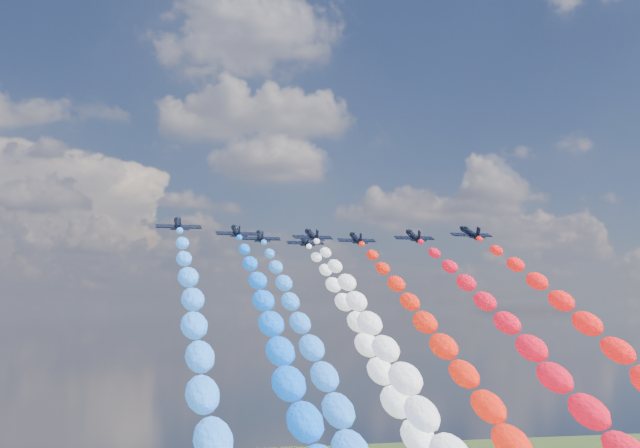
{
  "coord_description": "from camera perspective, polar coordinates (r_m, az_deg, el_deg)",
  "views": [
    {
      "loc": [
        -38.7,
        -161.35,
        92.15
      ],
      "look_at": [
        0.0,
        4.0,
        110.35
      ],
      "focal_mm": 45.9,
      "sensor_mm": 36.0,
      "label": 1
    }
  ],
  "objects": [
    {
      "name": "jet_7",
      "position": [
        172.34,
        10.43,
        -0.62
      ],
      "size": [
        8.46,
        11.52,
        6.05
      ],
      "primitive_type": null,
      "rotation": [
        0.33,
        0.0,
        0.0
      ],
      "color": "black"
    },
    {
      "name": "trail_0",
      "position": [
        99.74,
        -8.22,
        -11.68
      ],
      "size": [
        5.45,
        106.79,
        54.28
      ],
      "primitive_type": null,
      "color": "#2A7BFF"
    },
    {
      "name": "jet_6",
      "position": [
        177.73,
        6.54,
        -0.85
      ],
      "size": [
        8.93,
        11.86,
        6.05
      ],
      "primitive_type": null,
      "rotation": [
        0.33,
        0.0,
        -0.05
      ],
      "color": "black"
    },
    {
      "name": "trail_7",
      "position": [
        123.41,
        21.12,
        -10.26
      ],
      "size": [
        5.45,
        106.79,
        54.28
      ],
      "primitive_type": null,
      "color": "red"
    },
    {
      "name": "trail_2",
      "position": [
        123.95,
        -0.19,
        -10.64
      ],
      "size": [
        5.45,
        106.79,
        54.28
      ],
      "primitive_type": null,
      "color": "blue"
    },
    {
      "name": "jet_5",
      "position": [
        182.79,
        2.53,
        -1.03
      ],
      "size": [
        8.68,
        11.68,
        6.05
      ],
      "primitive_type": null,
      "rotation": [
        0.33,
        0.0,
        -0.02
      ],
      "color": "black"
    },
    {
      "name": "trail_3",
      "position": [
        121.46,
        5.22,
        -10.71
      ],
      "size": [
        5.45,
        106.79,
        54.28
      ],
      "primitive_type": null,
      "color": "white"
    },
    {
      "name": "trail_4",
      "position": [
        135.19,
        3.9,
        -10.25
      ],
      "size": [
        5.45,
        106.79,
        54.28
      ],
      "primitive_type": null,
      "color": "white"
    },
    {
      "name": "jet_3",
      "position": [
        175.08,
        -0.56,
        -0.81
      ],
      "size": [
        8.96,
        11.88,
        6.05
      ],
      "primitive_type": null,
      "rotation": [
        0.33,
        0.0,
        0.05
      ],
      "color": "black"
    },
    {
      "name": "jet_2",
      "position": [
        178.52,
        -4.17,
        -0.89
      ],
      "size": [
        8.94,
        11.86,
        6.05
      ],
      "primitive_type": null,
      "rotation": [
        0.33,
        0.0,
        -0.05
      ],
      "color": "black"
    },
    {
      "name": "trail_6",
      "position": [
        126.79,
        15.25,
        -10.33
      ],
      "size": [
        5.45,
        106.79,
        54.28
      ],
      "primitive_type": null,
      "color": "red"
    },
    {
      "name": "jet_0",
      "position": [
        155.17,
        -9.85,
        -0.03
      ],
      "size": [
        8.61,
        11.62,
        6.05
      ],
      "primitive_type": null,
      "rotation": [
        0.33,
        0.0,
        0.02
      ],
      "color": "black"
    },
    {
      "name": "trail_5",
      "position": [
        130.17,
        9.28,
        -10.35
      ],
      "size": [
        5.45,
        106.79,
        54.28
      ],
      "primitive_type": null,
      "color": "red"
    },
    {
      "name": "jet_1",
      "position": [
        167.47,
        -5.85,
        -0.53
      ],
      "size": [
        8.57,
        11.59,
        6.05
      ],
      "primitive_type": null,
      "rotation": [
        0.33,
        0.0,
        0.01
      ],
      "color": "black"
    },
    {
      "name": "trail_1",
      "position": [
        112.59,
        -2.32,
        -11.1
      ],
      "size": [
        5.45,
        106.79,
        54.28
      ],
      "primitive_type": null,
      "color": "blue"
    },
    {
      "name": "jet_4",
      "position": [
        189.0,
        -1.07,
        -1.2
      ],
      "size": [
        8.79,
        11.76,
        6.05
      ],
      "primitive_type": null,
      "rotation": [
        0.33,
        0.0,
        -0.03
      ],
      "color": "black"
    }
  ]
}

